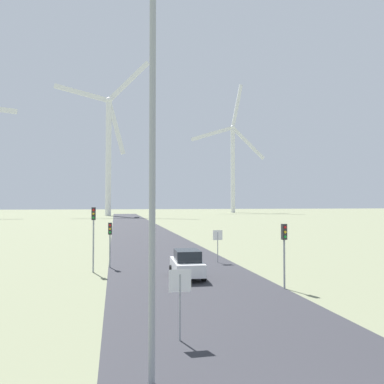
{
  "coord_description": "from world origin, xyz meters",
  "views": [
    {
      "loc": [
        -4.57,
        -5.56,
        4.86
      ],
      "look_at": [
        0.0,
        16.48,
        5.54
      ],
      "focal_mm": 35.0,
      "sensor_mm": 36.0,
      "label": 1
    }
  ],
  "objects_px": {
    "streetlamp": "(153,99)",
    "traffic_light_post_near_left": "(110,235)",
    "wind_turbine_left": "(109,143)",
    "car_approaching": "(187,264)",
    "stop_sign_near": "(180,291)",
    "traffic_light_post_near_right": "(284,241)",
    "stop_sign_far": "(218,240)",
    "wind_turbine_center": "(233,158)",
    "traffic_light_post_mid_left": "(93,225)"
  },
  "relations": [
    {
      "from": "streetlamp",
      "to": "traffic_light_post_near_left",
      "type": "distance_m",
      "value": 19.58
    },
    {
      "from": "streetlamp",
      "to": "wind_turbine_left",
      "type": "distance_m",
      "value": 140.7
    },
    {
      "from": "traffic_light_post_near_left",
      "to": "car_approaching",
      "type": "relative_size",
      "value": 0.81
    },
    {
      "from": "stop_sign_near",
      "to": "traffic_light_post_near_right",
      "type": "bearing_deg",
      "value": 42.96
    },
    {
      "from": "stop_sign_far",
      "to": "car_approaching",
      "type": "relative_size",
      "value": 0.63
    },
    {
      "from": "wind_turbine_center",
      "to": "wind_turbine_left",
      "type": "bearing_deg",
      "value": -149.73
    },
    {
      "from": "traffic_light_post_near_right",
      "to": "stop_sign_far",
      "type": "bearing_deg",
      "value": 96.89
    },
    {
      "from": "streetlamp",
      "to": "stop_sign_far",
      "type": "distance_m",
      "value": 21.63
    },
    {
      "from": "traffic_light_post_near_left",
      "to": "wind_turbine_center",
      "type": "relative_size",
      "value": 0.05
    },
    {
      "from": "traffic_light_post_near_left",
      "to": "traffic_light_post_near_right",
      "type": "distance_m",
      "value": 13.43
    },
    {
      "from": "traffic_light_post_near_right",
      "to": "wind_turbine_left",
      "type": "distance_m",
      "value": 132.54
    },
    {
      "from": "traffic_light_post_near_right",
      "to": "stop_sign_near",
      "type": "bearing_deg",
      "value": -137.04
    },
    {
      "from": "traffic_light_post_mid_left",
      "to": "wind_turbine_center",
      "type": "distance_m",
      "value": 172.14
    },
    {
      "from": "stop_sign_far",
      "to": "wind_turbine_center",
      "type": "relative_size",
      "value": 0.04
    },
    {
      "from": "stop_sign_near",
      "to": "streetlamp",
      "type": "bearing_deg",
      "value": -113.55
    },
    {
      "from": "streetlamp",
      "to": "traffic_light_post_near_left",
      "type": "relative_size",
      "value": 3.78
    },
    {
      "from": "car_approaching",
      "to": "wind_turbine_left",
      "type": "xyz_separation_m",
      "value": [
        -7.11,
        125.34,
        27.47
      ]
    },
    {
      "from": "streetlamp",
      "to": "traffic_light_post_near_right",
      "type": "distance_m",
      "value": 13.81
    },
    {
      "from": "wind_turbine_center",
      "to": "traffic_light_post_near_left",
      "type": "bearing_deg",
      "value": -111.13
    },
    {
      "from": "stop_sign_far",
      "to": "wind_turbine_left",
      "type": "distance_m",
      "value": 123.02
    },
    {
      "from": "stop_sign_near",
      "to": "wind_turbine_center",
      "type": "xyz_separation_m",
      "value": [
        58.03,
        172.83,
        26.47
      ]
    },
    {
      "from": "stop_sign_far",
      "to": "traffic_light_post_mid_left",
      "type": "bearing_deg",
      "value": -165.89
    },
    {
      "from": "car_approaching",
      "to": "wind_turbine_center",
      "type": "distance_m",
      "value": 173.46
    },
    {
      "from": "stop_sign_near",
      "to": "traffic_light_post_near_left",
      "type": "xyz_separation_m",
      "value": [
        -2.62,
        15.87,
        0.73
      ]
    },
    {
      "from": "wind_turbine_center",
      "to": "traffic_light_post_near_right",
      "type": "bearing_deg",
      "value": -107.01
    },
    {
      "from": "traffic_light_post_near_right",
      "to": "traffic_light_post_mid_left",
      "type": "relative_size",
      "value": 0.8
    },
    {
      "from": "traffic_light_post_near_right",
      "to": "car_approaching",
      "type": "relative_size",
      "value": 0.88
    },
    {
      "from": "wind_turbine_left",
      "to": "wind_turbine_center",
      "type": "relative_size",
      "value": 0.91
    },
    {
      "from": "streetlamp",
      "to": "traffic_light_post_near_right",
      "type": "xyz_separation_m",
      "value": [
        8.49,
        9.66,
        -5.03
      ]
    },
    {
      "from": "traffic_light_post_near_left",
      "to": "stop_sign_near",
      "type": "bearing_deg",
      "value": -80.63
    },
    {
      "from": "traffic_light_post_near_right",
      "to": "traffic_light_post_mid_left",
      "type": "height_order",
      "value": "traffic_light_post_mid_left"
    },
    {
      "from": "stop_sign_far",
      "to": "car_approaching",
      "type": "distance_m",
      "value": 6.85
    },
    {
      "from": "traffic_light_post_near_left",
      "to": "wind_turbine_left",
      "type": "relative_size",
      "value": 0.06
    },
    {
      "from": "streetlamp",
      "to": "traffic_light_post_near_left",
      "type": "xyz_separation_m",
      "value": [
        -1.33,
        18.82,
        -5.25
      ]
    },
    {
      "from": "traffic_light_post_near_left",
      "to": "traffic_light_post_mid_left",
      "type": "xyz_separation_m",
      "value": [
        -1.12,
        -1.78,
        0.84
      ]
    },
    {
      "from": "stop_sign_far",
      "to": "wind_turbine_center",
      "type": "xyz_separation_m",
      "value": [
        52.01,
        156.29,
        26.38
      ]
    },
    {
      "from": "stop_sign_near",
      "to": "traffic_light_post_mid_left",
      "type": "distance_m",
      "value": 14.66
    },
    {
      "from": "stop_sign_near",
      "to": "traffic_light_post_near_right",
      "type": "xyz_separation_m",
      "value": [
        7.21,
        6.71,
        0.95
      ]
    },
    {
      "from": "traffic_light_post_near_left",
      "to": "traffic_light_post_near_right",
      "type": "height_order",
      "value": "traffic_light_post_near_right"
    },
    {
      "from": "stop_sign_near",
      "to": "car_approaching",
      "type": "distance_m",
      "value": 11.12
    },
    {
      "from": "stop_sign_far",
      "to": "stop_sign_near",
      "type": "bearing_deg",
      "value": -110.0
    },
    {
      "from": "stop_sign_far",
      "to": "traffic_light_post_near_left",
      "type": "bearing_deg",
      "value": -175.52
    },
    {
      "from": "wind_turbine_left",
      "to": "wind_turbine_center",
      "type": "distance_m",
      "value": 72.7
    },
    {
      "from": "traffic_light_post_near_left",
      "to": "streetlamp",
      "type": "bearing_deg",
      "value": -85.95
    },
    {
      "from": "traffic_light_post_mid_left",
      "to": "traffic_light_post_near_right",
      "type": "bearing_deg",
      "value": -33.98
    },
    {
      "from": "traffic_light_post_mid_left",
      "to": "car_approaching",
      "type": "relative_size",
      "value": 1.1
    },
    {
      "from": "stop_sign_near",
      "to": "wind_turbine_left",
      "type": "relative_size",
      "value": 0.04
    },
    {
      "from": "traffic_light_post_near_right",
      "to": "streetlamp",
      "type": "bearing_deg",
      "value": -131.32
    },
    {
      "from": "traffic_light_post_mid_left",
      "to": "wind_turbine_left",
      "type": "bearing_deg",
      "value": 90.48
    },
    {
      "from": "traffic_light_post_near_right",
      "to": "traffic_light_post_mid_left",
      "type": "xyz_separation_m",
      "value": [
        -10.95,
        7.38,
        0.63
      ]
    }
  ]
}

